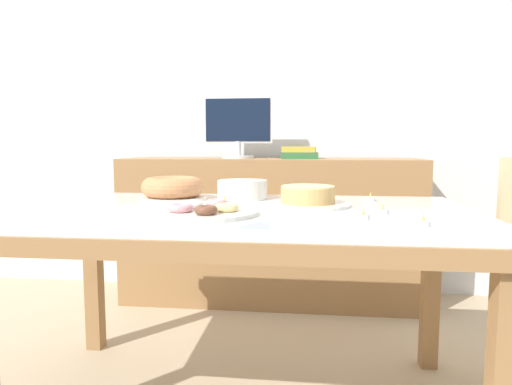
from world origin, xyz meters
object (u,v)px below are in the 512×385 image
(cake_golden_bundt, at_px, (173,188))
(cake_chocolate_round, at_px, (308,197))
(book_stack, at_px, (299,153))
(plate_stack, at_px, (242,190))
(tealight_left_edge, at_px, (383,211))
(tealight_centre, at_px, (363,216))
(tealight_near_cakes, at_px, (370,199))
(computer_monitor, at_px, (238,128))
(pastry_platter, at_px, (203,211))
(tealight_right_edge, at_px, (423,222))
(tealight_near_front, at_px, (224,202))

(cake_golden_bundt, bearing_deg, cake_chocolate_round, -13.51)
(book_stack, relative_size, plate_stack, 1.11)
(tealight_left_edge, bearing_deg, tealight_centre, -122.11)
(plate_stack, distance_m, tealight_near_cakes, 0.53)
(computer_monitor, height_order, pastry_platter, computer_monitor)
(cake_golden_bundt, bearing_deg, pastry_platter, -60.15)
(cake_chocolate_round, distance_m, pastry_platter, 0.42)
(plate_stack, xyz_separation_m, tealight_right_edge, (0.61, -0.57, -0.03))
(cake_golden_bundt, bearing_deg, computer_monitor, 82.67)
(cake_chocolate_round, bearing_deg, computer_monitor, 111.81)
(pastry_platter, relative_size, tealight_centre, 9.07)
(cake_chocolate_round, distance_m, tealight_near_front, 0.32)
(computer_monitor, xyz_separation_m, plate_stack, (0.16, -0.91, -0.29))
(tealight_near_front, relative_size, tealight_centre, 1.00)
(pastry_platter, height_order, tealight_right_edge, pastry_platter)
(tealight_near_front, distance_m, tealight_centre, 0.58)
(computer_monitor, relative_size, tealight_left_edge, 10.60)
(tealight_near_cakes, bearing_deg, book_stack, 109.02)
(computer_monitor, relative_size, tealight_near_cakes, 10.60)
(cake_golden_bundt, height_order, tealight_centre, cake_golden_bundt)
(computer_monitor, xyz_separation_m, tealight_centre, (0.61, -1.39, -0.32))
(pastry_platter, xyz_separation_m, tealight_left_edge, (0.59, 0.08, -0.00))
(tealight_near_cakes, bearing_deg, pastry_platter, -143.99)
(cake_chocolate_round, bearing_deg, cake_golden_bundt, 166.49)
(cake_chocolate_round, distance_m, plate_stack, 0.33)
(computer_monitor, relative_size, tealight_centre, 10.60)
(plate_stack, relative_size, tealight_centre, 5.25)
(pastry_platter, xyz_separation_m, plate_stack, (0.06, 0.44, 0.03))
(cake_chocolate_round, xyz_separation_m, tealight_centre, (0.17, -0.29, -0.02))
(pastry_platter, height_order, tealight_near_cakes, pastry_platter)
(tealight_near_front, height_order, tealight_left_edge, same)
(cake_chocolate_round, height_order, tealight_left_edge, cake_chocolate_round)
(cake_golden_bundt, xyz_separation_m, plate_stack, (0.29, 0.05, -0.01))
(cake_golden_bundt, height_order, plate_stack, cake_golden_bundt)
(tealight_near_front, bearing_deg, cake_chocolate_round, -2.13)
(tealight_left_edge, bearing_deg, tealight_near_front, 162.49)
(book_stack, bearing_deg, tealight_near_front, -103.37)
(computer_monitor, xyz_separation_m, cake_golden_bundt, (-0.12, -0.96, -0.29))
(cake_chocolate_round, xyz_separation_m, cake_golden_bundt, (-0.56, 0.14, 0.01))
(cake_chocolate_round, height_order, tealight_near_cakes, cake_chocolate_round)
(plate_stack, xyz_separation_m, tealight_near_cakes, (0.53, -0.01, -0.03))
(cake_chocolate_round, height_order, tealight_near_front, cake_chocolate_round)
(tealight_near_front, distance_m, tealight_right_edge, 0.76)
(computer_monitor, distance_m, cake_golden_bundt, 1.01)
(book_stack, distance_m, tealight_right_edge, 1.54)
(tealight_near_cakes, bearing_deg, computer_monitor, 127.13)
(book_stack, height_order, cake_golden_bundt, book_stack)
(book_stack, height_order, tealight_left_edge, book_stack)
(cake_chocolate_round, distance_m, tealight_right_edge, 0.50)
(tealight_near_front, distance_m, tealight_near_cakes, 0.60)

